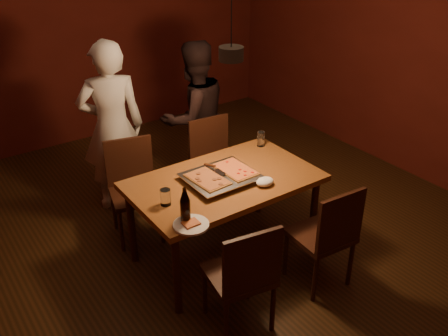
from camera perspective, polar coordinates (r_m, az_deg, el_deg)
room_shell at (r=3.75m, az=0.79°, el=7.76°), size 6.00×6.00×6.00m
dining_table at (r=4.02m, az=-0.00°, el=-2.18°), size 1.50×0.90×0.75m
chair_far_left at (r=4.48m, az=-10.40°, el=-1.33°), size 0.51×0.51×0.49m
chair_far_right at (r=4.82m, az=-1.15°, el=1.43°), size 0.46×0.46×0.49m
chair_near_left at (r=3.40m, az=2.36°, el=-11.56°), size 0.48×0.48×0.49m
chair_near_right at (r=3.85m, az=11.91°, el=-6.88°), size 0.45×0.45×0.49m
pizza_tray at (r=3.95m, az=-0.36°, el=-1.14°), size 0.57×0.47×0.05m
pizza_meat at (r=3.87m, az=-1.91°, el=-1.26°), size 0.25×0.36×0.02m
pizza_cheese at (r=4.01m, az=1.29°, el=-0.15°), size 0.24×0.37×0.02m
spatula at (r=3.96m, az=-0.43°, el=-0.44°), size 0.13×0.25×0.04m
beer_bottle_a at (r=3.41m, az=-4.46°, el=-4.26°), size 0.07×0.07×0.27m
beer_bottle_b at (r=3.48m, az=-4.42°, el=-4.00°), size 0.06×0.06×0.22m
water_glass_left at (r=3.65m, az=-6.71°, el=-3.33°), size 0.08×0.08×0.12m
water_glass_right at (r=4.51m, az=4.24°, el=3.33°), size 0.07×0.07×0.14m
plate_slice at (r=3.43m, az=-3.79°, el=-6.48°), size 0.25×0.25×0.03m
napkin at (r=3.90m, az=4.69°, el=-1.57°), size 0.15×0.11×0.06m
diner_white at (r=4.81m, az=-12.65°, el=4.55°), size 0.70×0.56×1.67m
diner_dark at (r=5.07m, az=-3.40°, el=5.77°), size 0.78×0.62×1.56m
pendant_lamp at (r=3.64m, az=0.82°, el=13.09°), size 0.18×0.18×1.10m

